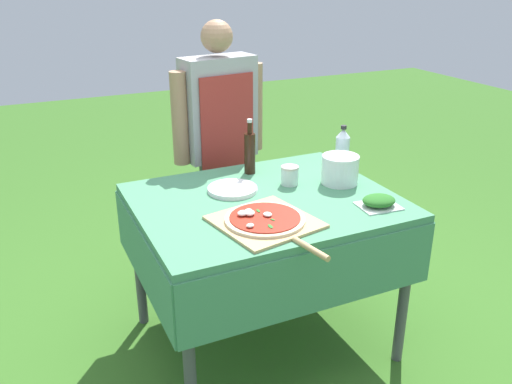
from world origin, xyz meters
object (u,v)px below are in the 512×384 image
(person_cook, at_px, (220,134))
(sauce_jar, at_px, (290,176))
(pizza_on_peel, at_px, (266,221))
(prep_table, at_px, (265,218))
(water_bottle, at_px, (342,150))
(oil_bottle, at_px, (250,152))
(herb_container, at_px, (379,201))
(plate_stack, at_px, (232,189))
(mixing_tub, at_px, (340,169))

(person_cook, distance_m, sauce_jar, 0.62)
(pizza_on_peel, distance_m, sauce_jar, 0.45)
(prep_table, distance_m, water_bottle, 0.58)
(prep_table, bearing_deg, water_bottle, 17.32)
(pizza_on_peel, height_order, oil_bottle, oil_bottle)
(person_cook, xyz_separation_m, herb_container, (0.35, -1.00, -0.08))
(water_bottle, height_order, herb_container, water_bottle)
(oil_bottle, relative_size, plate_stack, 1.20)
(mixing_tub, bearing_deg, herb_container, -90.00)
(person_cook, height_order, water_bottle, person_cook)
(prep_table, bearing_deg, plate_stack, 124.85)
(person_cook, height_order, mixing_tub, person_cook)
(prep_table, distance_m, sauce_jar, 0.25)
(pizza_on_peel, xyz_separation_m, sauce_jar, (0.30, 0.34, 0.03))
(pizza_on_peel, bearing_deg, sauce_jar, 38.30)
(prep_table, distance_m, herb_container, 0.52)
(person_cook, relative_size, pizza_on_peel, 2.52)
(water_bottle, distance_m, mixing_tub, 0.18)
(prep_table, relative_size, person_cook, 0.78)
(person_cook, xyz_separation_m, mixing_tub, (0.35, -0.69, -0.04))
(pizza_on_peel, height_order, plate_stack, pizza_on_peel)
(person_cook, distance_m, oil_bottle, 0.38)
(pizza_on_peel, bearing_deg, herb_container, -16.90)
(person_cook, distance_m, pizza_on_peel, 0.97)
(oil_bottle, relative_size, herb_container, 1.51)
(oil_bottle, distance_m, mixing_tub, 0.46)
(oil_bottle, relative_size, water_bottle, 1.17)
(oil_bottle, distance_m, sauce_jar, 0.26)
(prep_table, relative_size, oil_bottle, 4.15)
(person_cook, bearing_deg, prep_table, 76.92)
(oil_bottle, height_order, plate_stack, oil_bottle)
(person_cook, height_order, plate_stack, person_cook)
(pizza_on_peel, distance_m, mixing_tub, 0.59)
(mixing_tub, bearing_deg, prep_table, -177.11)
(sauce_jar, bearing_deg, pizza_on_peel, -130.72)
(herb_container, relative_size, plate_stack, 0.80)
(person_cook, relative_size, mixing_tub, 8.40)
(water_bottle, relative_size, herb_container, 1.29)
(person_cook, relative_size, plate_stack, 6.39)
(oil_bottle, distance_m, water_bottle, 0.47)
(plate_stack, bearing_deg, oil_bottle, 47.03)
(oil_bottle, bearing_deg, water_bottle, -21.17)
(water_bottle, relative_size, mixing_tub, 1.35)
(prep_table, xyz_separation_m, mixing_tub, (0.41, 0.02, 0.17))
(oil_bottle, bearing_deg, prep_table, -102.81)
(oil_bottle, bearing_deg, sauce_jar, -64.04)
(water_bottle, xyz_separation_m, plate_stack, (-0.61, -0.02, -0.10))
(water_bottle, bearing_deg, oil_bottle, 158.83)
(herb_container, bearing_deg, water_bottle, 77.28)
(prep_table, distance_m, oil_bottle, 0.40)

